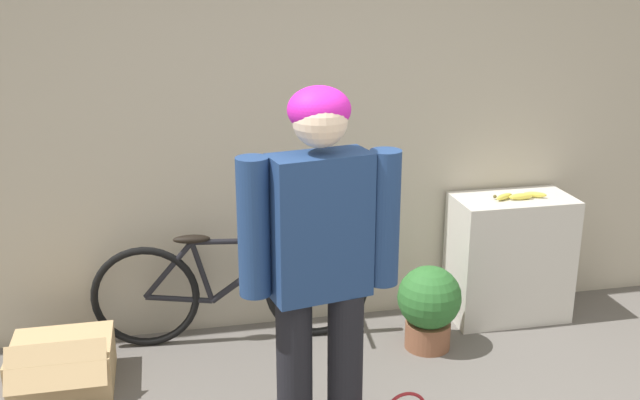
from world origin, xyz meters
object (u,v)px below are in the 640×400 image
object	(u,v)px
banana	(519,196)
cardboard_box	(63,364)
person	(320,258)
potted_plant	(429,304)
bicycle	(232,289)

from	to	relation	value
banana	cardboard_box	distance (m)	2.89
banana	cardboard_box	bearing A→B (deg)	-175.08
person	cardboard_box	bearing A→B (deg)	132.66
potted_plant	bicycle	bearing A→B (deg)	163.72
potted_plant	cardboard_box	bearing A→B (deg)	179.45
bicycle	banana	world-z (taller)	banana
bicycle	banana	size ratio (longest dim) A/B	4.74
bicycle	potted_plant	size ratio (longest dim) A/B	3.22
person	banana	size ratio (longest dim) A/B	4.98
person	potted_plant	bearing A→B (deg)	35.81
bicycle	potted_plant	bearing A→B (deg)	-11.34
person	potted_plant	world-z (taller)	person
cardboard_box	potted_plant	size ratio (longest dim) A/B	1.04
cardboard_box	potted_plant	world-z (taller)	potted_plant
banana	person	bearing A→B (deg)	-142.60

